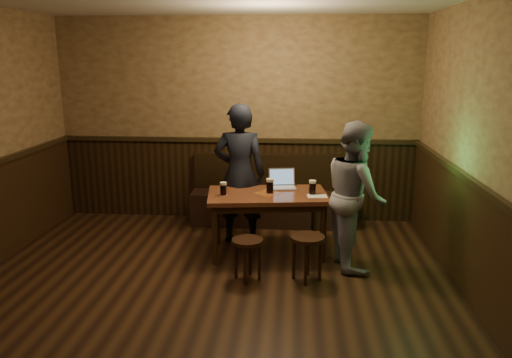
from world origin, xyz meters
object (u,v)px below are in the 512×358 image
object	(u,v)px
pint_right	(312,187)
laptop	(282,183)
bench	(272,201)
person_suit	(240,174)
pint_left	(223,189)
pint_mid	(270,186)
stool_left	(248,247)
stool_right	(307,245)
pub_table	(267,201)
person_grey	(355,195)

from	to	relation	value
pint_right	laptop	bearing A→B (deg)	142.17
bench	person_suit	world-z (taller)	person_suit
pint_left	laptop	xyz separation A→B (m)	(0.66, 0.40, -0.02)
pint_left	pint_mid	world-z (taller)	pint_mid
stool_left	stool_right	xyz separation A→B (m)	(0.61, 0.04, 0.03)
pub_table	laptop	distance (m)	0.35
pub_table	laptop	xyz separation A→B (m)	(0.16, 0.27, 0.15)
pub_table	stool_right	bearing A→B (deg)	-64.98
laptop	pub_table	bearing A→B (deg)	-130.81
stool_right	pint_mid	world-z (taller)	pint_mid
pub_table	pint_right	bearing A→B (deg)	-7.17
stool_right	pint_right	xyz separation A→B (m)	(0.06, 0.71, 0.43)
stool_left	pint_left	bearing A→B (deg)	118.25
pub_table	pint_right	world-z (taller)	pint_right
stool_right	pint_left	xyz separation A→B (m)	(-0.94, 0.58, 0.42)
laptop	pint_left	bearing A→B (deg)	-158.55
stool_right	bench	bearing A→B (deg)	103.96
stool_left	pint_right	xyz separation A→B (m)	(0.67, 0.75, 0.46)
pint_right	person_suit	bearing A→B (deg)	157.35
bench	pint_left	world-z (taller)	bench
pint_left	person_suit	xyz separation A→B (m)	(0.13, 0.49, 0.06)
bench	pint_right	world-z (taller)	bench
pint_right	person_suit	xyz separation A→B (m)	(-0.87, 0.37, 0.05)
pub_table	stool_right	xyz separation A→B (m)	(0.45, -0.71, -0.25)
stool_right	pint_right	world-z (taller)	pint_right
pub_table	stool_right	size ratio (longest dim) A/B	3.02
pint_mid	stool_left	bearing A→B (deg)	-104.02
stool_left	laptop	bearing A→B (deg)	72.44
bench	stool_left	xyz separation A→B (m)	(-0.16, -1.85, 0.04)
laptop	pint_right	bearing A→B (deg)	-47.77
laptop	person_grey	bearing A→B (deg)	-43.19
stool_right	laptop	bearing A→B (deg)	106.27
stool_right	stool_left	bearing A→B (deg)	-176.64
stool_right	laptop	xyz separation A→B (m)	(-0.29, 0.98, 0.40)
pint_left	person_grey	distance (m)	1.47
person_suit	stool_right	bearing A→B (deg)	125.94
pub_table	laptop	size ratio (longest dim) A/B	4.10
stool_right	person_suit	bearing A→B (deg)	127.00
bench	pint_mid	world-z (taller)	bench
bench	stool_left	world-z (taller)	bench
person_suit	person_grey	distance (m)	1.47
pub_table	stool_left	size ratio (longest dim) A/B	3.29
laptop	person_grey	distance (m)	0.96
pint_left	laptop	bearing A→B (deg)	31.38
pint_right	pint_left	bearing A→B (deg)	-172.71
bench	stool_right	world-z (taller)	bench
stool_right	pint_right	bearing A→B (deg)	85.00
stool_right	person_suit	world-z (taller)	person_suit
pub_table	bench	bearing A→B (deg)	82.68
bench	pint_mid	bearing A→B (deg)	-88.58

